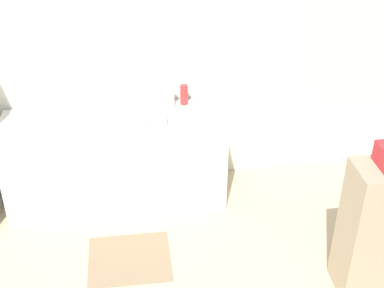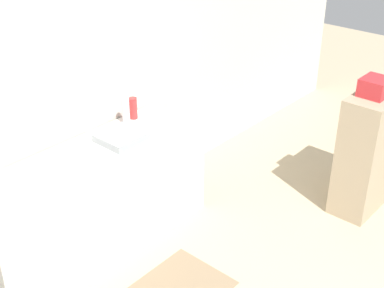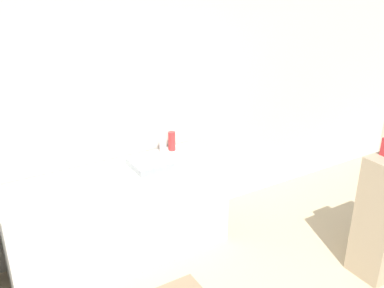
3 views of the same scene
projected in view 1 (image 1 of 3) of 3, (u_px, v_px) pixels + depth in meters
name	position (u px, v px, depth m)	size (l,w,h in m)	color
wall_back	(126.00, 56.00, 4.78)	(8.00, 0.06, 2.60)	silver
counter	(116.00, 160.00, 4.92)	(1.97, 0.61, 0.86)	silver
sink_basin	(148.00, 115.00, 4.69)	(0.33, 0.32, 0.06)	#9EA3A8
bottle_tall	(171.00, 95.00, 4.83)	(0.06, 0.06, 0.23)	silver
bottle_short	(184.00, 95.00, 4.89)	(0.07, 0.07, 0.19)	red
kitchen_rug	(129.00, 258.00, 4.43)	(0.68, 0.60, 0.01)	#937A5B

